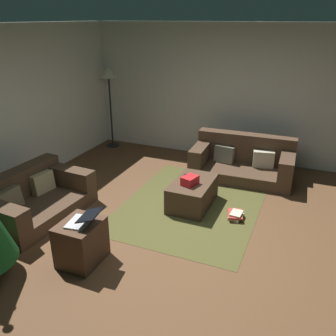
{
  "coord_description": "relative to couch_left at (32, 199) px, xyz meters",
  "views": [
    {
      "loc": [
        -3.73,
        -1.35,
        2.68
      ],
      "look_at": [
        0.43,
        0.42,
        0.75
      ],
      "focal_mm": 38.02,
      "sensor_mm": 36.0,
      "label": 1
    }
  ],
  "objects": [
    {
      "name": "ottoman",
      "position": [
        1.17,
        -2.05,
        -0.05
      ],
      "size": [
        0.9,
        0.56,
        0.4
      ],
      "primitive_type": "cube",
      "color": "#473323",
      "rests_on": "ground_plane"
    },
    {
      "name": "couch_right",
      "position": [
        2.57,
        -2.52,
        0.03
      ],
      "size": [
        0.97,
        1.79,
        0.73
      ],
      "rotation": [
        0.0,
        0.0,
        1.61
      ],
      "color": "#473323",
      "rests_on": "ground_plane"
    },
    {
      "name": "book_stack",
      "position": [
        1.04,
        -2.76,
        -0.2
      ],
      "size": [
        0.34,
        0.27,
        0.1
      ],
      "color": "beige",
      "rests_on": "ground_plane"
    },
    {
      "name": "tv_remote",
      "position": [
        1.36,
        -1.93,
        0.16
      ],
      "size": [
        0.13,
        0.16,
        0.02
      ],
      "primitive_type": "cube",
      "rotation": [
        0.0,
        0.0,
        0.55
      ],
      "color": "black",
      "rests_on": "ottoman"
    },
    {
      "name": "couch_left",
      "position": [
        0.0,
        0.0,
        0.0
      ],
      "size": [
        1.6,
        1.06,
        0.64
      ],
      "rotation": [
        0.0,
        0.0,
        3.08
      ],
      "color": "#473323",
      "rests_on": "ground_plane"
    },
    {
      "name": "corner_partition",
      "position": [
        3.45,
        -2.25,
        1.05
      ],
      "size": [
        0.12,
        6.4,
        2.6
      ],
      "primitive_type": "cube",
      "color": "silver",
      "rests_on": "ground_plane"
    },
    {
      "name": "side_table",
      "position": [
        -0.62,
        -1.31,
        0.01
      ],
      "size": [
        0.52,
        0.44,
        0.52
      ],
      "primitive_type": "cube",
      "color": "#4C3323",
      "rests_on": "ground_plane"
    },
    {
      "name": "laptop",
      "position": [
        -0.61,
        -1.36,
        0.32
      ],
      "size": [
        0.36,
        0.41,
        0.17
      ],
      "color": "silver",
      "rests_on": "side_table"
    },
    {
      "name": "area_rug",
      "position": [
        1.17,
        -2.05,
        -0.25
      ],
      "size": [
        2.6,
        2.0,
        0.01
      ],
      "primitive_type": "cube",
      "color": "#494621",
      "rests_on": "ground_plane"
    },
    {
      "name": "corner_lamp",
      "position": [
        3.06,
        0.5,
        1.24
      ],
      "size": [
        0.36,
        0.36,
        1.75
      ],
      "color": "black",
      "rests_on": "ground_plane"
    },
    {
      "name": "gift_box",
      "position": [
        1.07,
        -2.04,
        0.21
      ],
      "size": [
        0.28,
        0.24,
        0.13
      ],
      "primitive_type": "cube",
      "rotation": [
        0.0,
        0.0,
        -0.28
      ],
      "color": "red",
      "rests_on": "ottoman"
    },
    {
      "name": "ground_plane",
      "position": [
        0.31,
        -2.25,
        -0.25
      ],
      "size": [
        6.4,
        6.4,
        0.0
      ],
      "primitive_type": "plane",
      "color": "brown"
    }
  ]
}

